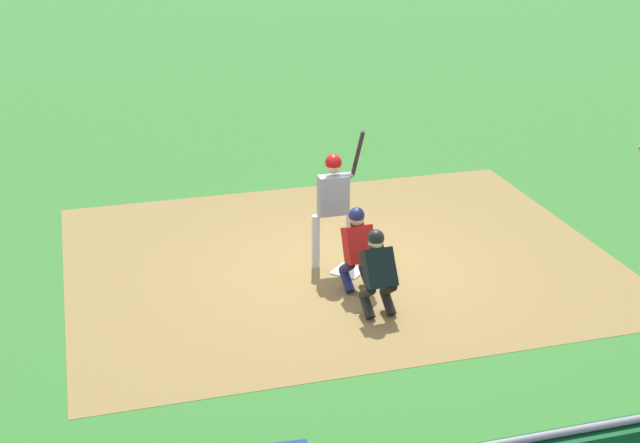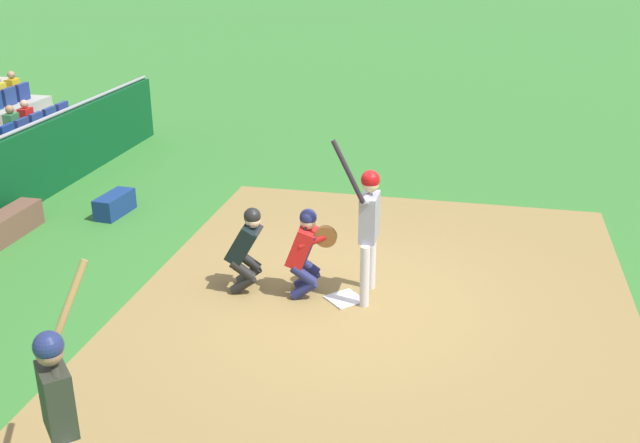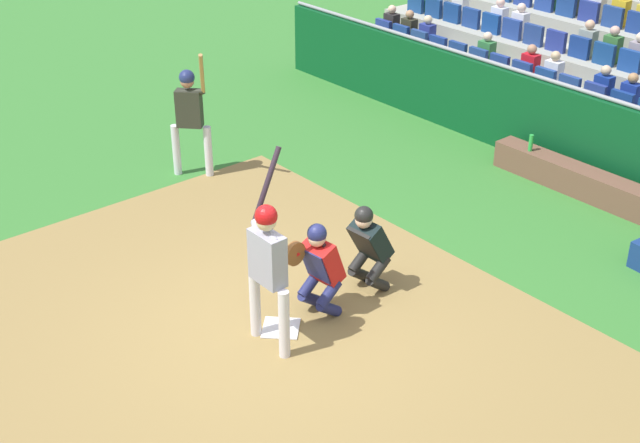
# 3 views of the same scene
# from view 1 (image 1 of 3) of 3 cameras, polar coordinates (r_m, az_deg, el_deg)

# --- Properties ---
(ground_plane) EXTENTS (160.00, 160.00, 0.00)m
(ground_plane) POSITION_cam_1_polar(r_m,az_deg,el_deg) (13.99, 1.82, -3.23)
(ground_plane) COLOR #34772E
(infield_dirt_patch) EXTENTS (8.62, 6.87, 0.01)m
(infield_dirt_patch) POSITION_cam_1_polar(r_m,az_deg,el_deg) (14.42, 1.23, -2.39)
(infield_dirt_patch) COLOR olive
(infield_dirt_patch) RESTS_ON ground_plane
(home_plate_marker) EXTENTS (0.62, 0.62, 0.02)m
(home_plate_marker) POSITION_cam_1_polar(r_m,az_deg,el_deg) (13.99, 1.82, -3.17)
(home_plate_marker) COLOR white
(home_plate_marker) RESTS_ON infield_dirt_patch
(batter_at_plate) EXTENTS (0.70, 0.60, 2.33)m
(batter_at_plate) POSITION_cam_1_polar(r_m,az_deg,el_deg) (13.74, 0.91, 1.58)
(batter_at_plate) COLOR silver
(batter_at_plate) RESTS_ON ground_plane
(catcher_crouching) EXTENTS (0.49, 0.74, 1.30)m
(catcher_crouching) POSITION_cam_1_polar(r_m,az_deg,el_deg) (13.19, 2.42, -1.43)
(catcher_crouching) COLOR navy
(catcher_crouching) RESTS_ON ground_plane
(home_plate_umpire) EXTENTS (0.48, 0.51, 1.26)m
(home_plate_umpire) POSITION_cam_1_polar(r_m,az_deg,el_deg) (12.49, 3.70, -3.06)
(home_plate_umpire) COLOR black
(home_plate_umpire) RESTS_ON ground_plane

